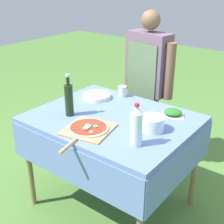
{
  "coord_description": "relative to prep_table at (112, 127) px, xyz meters",
  "views": [
    {
      "loc": [
        1.27,
        -1.65,
        1.8
      ],
      "look_at": [
        -0.0,
        0.0,
        0.85
      ],
      "focal_mm": 50.0,
      "sensor_mm": 36.0,
      "label": 1
    }
  ],
  "objects": [
    {
      "name": "water_bottle",
      "position": [
        0.36,
        -0.23,
        0.22
      ],
      "size": [
        0.08,
        0.08,
        0.28
      ],
      "color": "silver",
      "rests_on": "prep_table"
    },
    {
      "name": "prep_table",
      "position": [
        0.0,
        0.0,
        0.0
      ],
      "size": [
        1.18,
        0.94,
        0.81
      ],
      "color": "#607AB7",
      "rests_on": "ground"
    },
    {
      "name": "oil_bottle",
      "position": [
        -0.27,
        -0.17,
        0.21
      ],
      "size": [
        0.06,
        0.06,
        0.32
      ],
      "color": "black",
      "rests_on": "prep_table"
    },
    {
      "name": "person_cook",
      "position": [
        -0.15,
        0.74,
        0.16
      ],
      "size": [
        0.56,
        0.24,
        1.5
      ],
      "rotation": [
        0.0,
        0.0,
        2.99
      ],
      "color": "#4C4C51",
      "rests_on": "ground"
    },
    {
      "name": "plate_stack",
      "position": [
        -0.33,
        0.22,
        0.1
      ],
      "size": [
        0.24,
        0.24,
        0.03
      ],
      "color": "beige",
      "rests_on": "prep_table"
    },
    {
      "name": "herb_container",
      "position": [
        0.34,
        0.3,
        0.11
      ],
      "size": [
        0.21,
        0.2,
        0.05
      ],
      "rotation": [
        0.0,
        0.0,
        0.45
      ],
      "color": "silver",
      "rests_on": "prep_table"
    },
    {
      "name": "mixing_tub",
      "position": [
        0.34,
        0.0,
        0.13
      ],
      "size": [
        0.16,
        0.16,
        0.1
      ],
      "primitive_type": "cylinder",
      "color": "silver",
      "rests_on": "prep_table"
    },
    {
      "name": "ground_plane",
      "position": [
        0.0,
        0.0,
        -0.72
      ],
      "size": [
        12.0,
        12.0,
        0.0
      ],
      "primitive_type": "plane",
      "color": "#517F38"
    },
    {
      "name": "pizza_on_peel",
      "position": [
        -0.0,
        -0.28,
        0.1
      ],
      "size": [
        0.36,
        0.52,
        0.05
      ],
      "rotation": [
        0.0,
        0.0,
        0.22
      ],
      "color": "tan",
      "rests_on": "prep_table"
    },
    {
      "name": "sauce_jar",
      "position": [
        -0.19,
        0.39,
        0.13
      ],
      "size": [
        0.07,
        0.07,
        0.09
      ],
      "color": "silver",
      "rests_on": "prep_table"
    }
  ]
}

